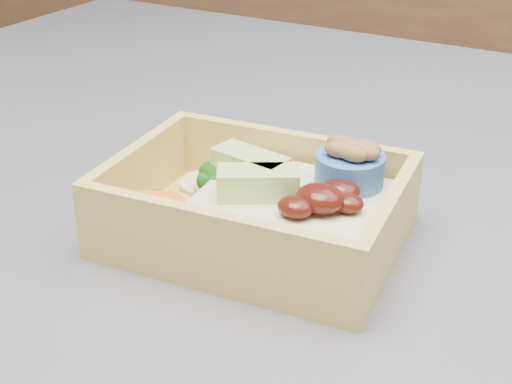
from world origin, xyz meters
The scene contains 1 object.
bento_box centered at (-0.07, -0.18, 0.94)m, with size 0.19×0.14×0.07m.
Camera 1 is at (0.12, -0.52, 1.16)m, focal length 50.00 mm.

